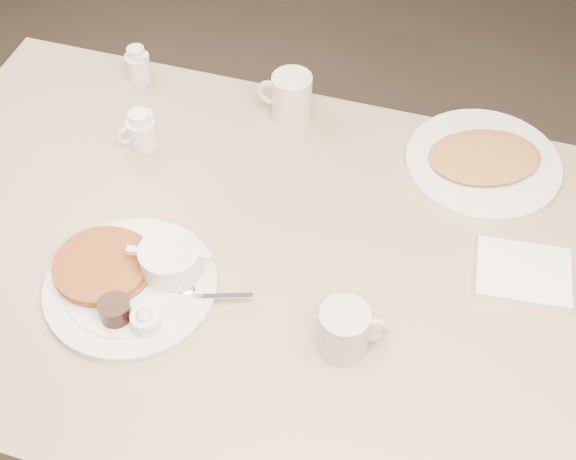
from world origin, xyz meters
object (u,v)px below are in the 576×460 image
(hash_plate, at_px, (484,161))
(creamer_left, at_px, (141,130))
(coffee_mug_far, at_px, (291,97))
(creamer_right, at_px, (138,65))
(main_plate, at_px, (134,277))
(coffee_mug_near, at_px, (346,330))
(diner_table, at_px, (285,319))

(hash_plate, bearing_deg, creamer_left, -168.42)
(coffee_mug_far, relative_size, creamer_right, 1.44)
(main_plate, distance_m, coffee_mug_near, 0.37)
(coffee_mug_far, distance_m, creamer_right, 0.34)
(diner_table, height_order, coffee_mug_near, coffee_mug_near)
(coffee_mug_far, bearing_deg, main_plate, -104.79)
(coffee_mug_near, bearing_deg, hash_plate, 71.54)
(coffee_mug_far, bearing_deg, creamer_left, -147.17)
(diner_table, xyz_separation_m, hash_plate, (0.30, 0.34, 0.18))
(diner_table, height_order, creamer_left, creamer_left)
(diner_table, relative_size, hash_plate, 3.83)
(creamer_left, height_order, creamer_right, same)
(diner_table, height_order, coffee_mug_far, coffee_mug_far)
(coffee_mug_far, relative_size, hash_plate, 0.29)
(main_plate, distance_m, creamer_right, 0.55)
(creamer_right, xyz_separation_m, hash_plate, (0.74, -0.05, -0.02))
(main_plate, height_order, hash_plate, main_plate)
(creamer_right, bearing_deg, coffee_mug_near, -41.75)
(main_plate, xyz_separation_m, coffee_mug_near, (0.37, -0.01, 0.02))
(creamer_left, bearing_deg, creamer_right, 115.54)
(diner_table, distance_m, coffee_mug_near, 0.29)
(main_plate, distance_m, hash_plate, 0.69)
(diner_table, bearing_deg, main_plate, -153.20)
(hash_plate, bearing_deg, diner_table, -131.05)
(diner_table, distance_m, creamer_left, 0.46)
(diner_table, height_order, main_plate, main_plate)
(creamer_right, bearing_deg, coffee_mug_far, -3.33)
(creamer_left, bearing_deg, coffee_mug_far, 32.83)
(creamer_right, relative_size, hash_plate, 0.20)
(creamer_left, height_order, hash_plate, creamer_left)
(main_plate, distance_m, creamer_left, 0.35)
(diner_table, xyz_separation_m, main_plate, (-0.23, -0.12, 0.19))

